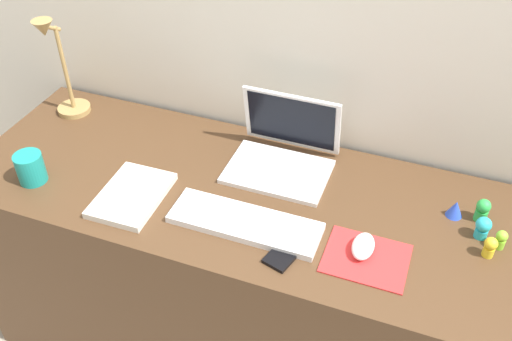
{
  "coord_description": "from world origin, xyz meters",
  "views": [
    {
      "loc": [
        0.45,
        -1.15,
        1.83
      ],
      "look_at": [
        0.02,
        0.0,
        0.83
      ],
      "focal_mm": 40.33,
      "sensor_mm": 36.0,
      "label": 1
    }
  ],
  "objects_px": {
    "toy_figurine_lime": "(501,239)",
    "toy_figurine_green": "(483,210)",
    "mouse": "(363,246)",
    "desk_lamp": "(61,71)",
    "notebook_pad": "(132,195)",
    "coffee_mug": "(30,168)",
    "cell_phone": "(286,252)",
    "laptop": "(284,149)",
    "toy_figurine_cyan": "(483,227)",
    "keyboard": "(245,223)",
    "toy_figurine_yellow": "(490,247)",
    "toy_figurine_blue": "(455,209)"
  },
  "relations": [
    {
      "from": "notebook_pad",
      "to": "toy_figurine_green",
      "type": "height_order",
      "value": "toy_figurine_green"
    },
    {
      "from": "notebook_pad",
      "to": "toy_figurine_blue",
      "type": "relative_size",
      "value": 4.83
    },
    {
      "from": "toy_figurine_cyan",
      "to": "cell_phone",
      "type": "bearing_deg",
      "value": -152.83
    },
    {
      "from": "notebook_pad",
      "to": "toy_figurine_yellow",
      "type": "xyz_separation_m",
      "value": [
        0.95,
        0.13,
        0.02
      ]
    },
    {
      "from": "toy_figurine_green",
      "to": "cell_phone",
      "type": "bearing_deg",
      "value": -146.25
    },
    {
      "from": "mouse",
      "to": "cell_phone",
      "type": "xyz_separation_m",
      "value": [
        -0.18,
        -0.07,
        -0.02
      ]
    },
    {
      "from": "coffee_mug",
      "to": "toy_figurine_green",
      "type": "distance_m",
      "value": 1.27
    },
    {
      "from": "toy_figurine_yellow",
      "to": "notebook_pad",
      "type": "bearing_deg",
      "value": -172.41
    },
    {
      "from": "notebook_pad",
      "to": "cell_phone",
      "type": "bearing_deg",
      "value": -6.68
    },
    {
      "from": "notebook_pad",
      "to": "keyboard",
      "type": "bearing_deg",
      "value": 0.48
    },
    {
      "from": "keyboard",
      "to": "toy_figurine_blue",
      "type": "height_order",
      "value": "toy_figurine_blue"
    },
    {
      "from": "desk_lamp",
      "to": "mouse",
      "type": "bearing_deg",
      "value": -14.4
    },
    {
      "from": "toy_figurine_cyan",
      "to": "toy_figurine_lime",
      "type": "height_order",
      "value": "toy_figurine_cyan"
    },
    {
      "from": "laptop",
      "to": "toy_figurine_lime",
      "type": "distance_m",
      "value": 0.64
    },
    {
      "from": "toy_figurine_blue",
      "to": "toy_figurine_lime",
      "type": "height_order",
      "value": "toy_figurine_lime"
    },
    {
      "from": "cell_phone",
      "to": "desk_lamp",
      "type": "bearing_deg",
      "value": 174.57
    },
    {
      "from": "cell_phone",
      "to": "desk_lamp",
      "type": "relative_size",
      "value": 0.36
    },
    {
      "from": "notebook_pad",
      "to": "toy_figurine_blue",
      "type": "bearing_deg",
      "value": 14.9
    },
    {
      "from": "laptop",
      "to": "notebook_pad",
      "type": "xyz_separation_m",
      "value": [
        -0.35,
        -0.3,
        -0.04
      ]
    },
    {
      "from": "keyboard",
      "to": "toy_figurine_lime",
      "type": "xyz_separation_m",
      "value": [
        0.64,
        0.16,
        0.02
      ]
    },
    {
      "from": "cell_phone",
      "to": "notebook_pad",
      "type": "height_order",
      "value": "notebook_pad"
    },
    {
      "from": "keyboard",
      "to": "toy_figurine_yellow",
      "type": "bearing_deg",
      "value": 10.81
    },
    {
      "from": "toy_figurine_cyan",
      "to": "toy_figurine_yellow",
      "type": "distance_m",
      "value": 0.07
    },
    {
      "from": "desk_lamp",
      "to": "toy_figurine_green",
      "type": "height_order",
      "value": "desk_lamp"
    },
    {
      "from": "keyboard",
      "to": "coffee_mug",
      "type": "xyz_separation_m",
      "value": [
        -0.65,
        -0.04,
        0.04
      ]
    },
    {
      "from": "toy_figurine_yellow",
      "to": "mouse",
      "type": "bearing_deg",
      "value": -161.36
    },
    {
      "from": "toy_figurine_cyan",
      "to": "toy_figurine_green",
      "type": "height_order",
      "value": "toy_figurine_green"
    },
    {
      "from": "toy_figurine_lime",
      "to": "toy_figurine_yellow",
      "type": "bearing_deg",
      "value": -122.16
    },
    {
      "from": "cell_phone",
      "to": "coffee_mug",
      "type": "height_order",
      "value": "coffee_mug"
    },
    {
      "from": "laptop",
      "to": "notebook_pad",
      "type": "height_order",
      "value": "laptop"
    },
    {
      "from": "toy_figurine_lime",
      "to": "toy_figurine_green",
      "type": "bearing_deg",
      "value": 120.37
    },
    {
      "from": "desk_lamp",
      "to": "toy_figurine_yellow",
      "type": "relative_size",
      "value": 6.01
    },
    {
      "from": "desk_lamp",
      "to": "coffee_mug",
      "type": "distance_m",
      "value": 0.37
    },
    {
      "from": "mouse",
      "to": "desk_lamp",
      "type": "distance_m",
      "value": 1.11
    },
    {
      "from": "keyboard",
      "to": "mouse",
      "type": "relative_size",
      "value": 4.27
    },
    {
      "from": "laptop",
      "to": "toy_figurine_blue",
      "type": "height_order",
      "value": "laptop"
    },
    {
      "from": "toy_figurine_cyan",
      "to": "mouse",
      "type": "bearing_deg",
      "value": -149.54
    },
    {
      "from": "coffee_mug",
      "to": "toy_figurine_yellow",
      "type": "height_order",
      "value": "coffee_mug"
    },
    {
      "from": "toy_figurine_green",
      "to": "keyboard",
      "type": "bearing_deg",
      "value": -157.2
    },
    {
      "from": "cell_phone",
      "to": "toy_figurine_cyan",
      "type": "bearing_deg",
      "value": 43.06
    },
    {
      "from": "desk_lamp",
      "to": "toy_figurine_green",
      "type": "distance_m",
      "value": 1.35
    },
    {
      "from": "toy_figurine_green",
      "to": "toy_figurine_yellow",
      "type": "height_order",
      "value": "toy_figurine_green"
    },
    {
      "from": "mouse",
      "to": "toy_figurine_cyan",
      "type": "bearing_deg",
      "value": 30.46
    },
    {
      "from": "notebook_pad",
      "to": "laptop",
      "type": "bearing_deg",
      "value": 39.71
    },
    {
      "from": "notebook_pad",
      "to": "toy_figurine_cyan",
      "type": "height_order",
      "value": "toy_figurine_cyan"
    },
    {
      "from": "notebook_pad",
      "to": "coffee_mug",
      "type": "xyz_separation_m",
      "value": [
        -0.31,
        -0.03,
        0.04
      ]
    },
    {
      "from": "desk_lamp",
      "to": "toy_figurine_green",
      "type": "relative_size",
      "value": 5.19
    },
    {
      "from": "keyboard",
      "to": "mouse",
      "type": "distance_m",
      "value": 0.32
    },
    {
      "from": "keyboard",
      "to": "coffee_mug",
      "type": "relative_size",
      "value": 4.5
    },
    {
      "from": "mouse",
      "to": "notebook_pad",
      "type": "xyz_separation_m",
      "value": [
        -0.66,
        -0.03,
        -0.01
      ]
    }
  ]
}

